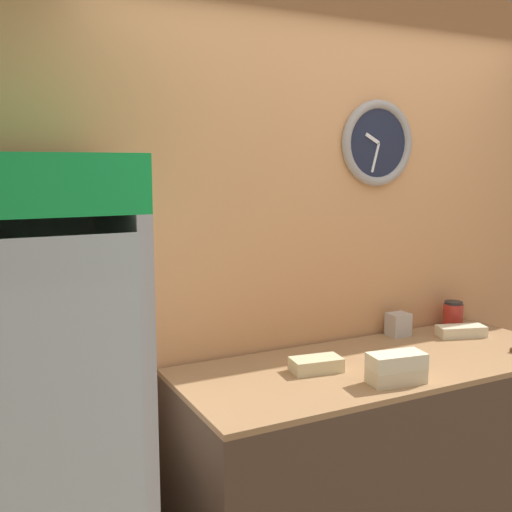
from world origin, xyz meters
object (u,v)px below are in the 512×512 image
object	(u,v)px
sandwich_flat_right	(461,331)
condiment_jar	(453,315)
napkin_dispenser	(398,324)
sandwich_stack_middle	(397,361)
sandwich_flat_left	(316,364)
beverage_cooler	(37,398)
sandwich_stack_bottom	(396,376)

from	to	relation	value
sandwich_flat_right	condiment_jar	bearing A→B (deg)	59.08
napkin_dispenser	sandwich_flat_right	bearing A→B (deg)	-29.28
sandwich_flat_right	sandwich_stack_middle	bearing A→B (deg)	-153.11
sandwich_stack_middle	sandwich_flat_right	bearing A→B (deg)	26.89
sandwich_flat_left	beverage_cooler	bearing A→B (deg)	178.94
sandwich_stack_bottom	sandwich_stack_middle	distance (m)	0.06
beverage_cooler	napkin_dispenser	size ratio (longest dim) A/B	15.32
sandwich_stack_bottom	sandwich_stack_middle	bearing A→B (deg)	0.00
beverage_cooler	napkin_dispenser	bearing A→B (deg)	7.83
beverage_cooler	sandwich_flat_right	xyz separation A→B (m)	(2.10, 0.09, -0.05)
beverage_cooler	condiment_jar	bearing A→B (deg)	6.29
napkin_dispenser	sandwich_flat_left	bearing A→B (deg)	-158.25
sandwich_stack_bottom	beverage_cooler	bearing A→B (deg)	167.97
sandwich_stack_bottom	napkin_dispenser	world-z (taller)	napkin_dispenser
beverage_cooler	sandwich_stack_middle	world-z (taller)	beverage_cooler
sandwich_flat_left	condiment_jar	world-z (taller)	condiment_jar
beverage_cooler	condiment_jar	xyz separation A→B (m)	(2.19, 0.24, -0.01)
sandwich_flat_right	condiment_jar	xyz separation A→B (m)	(0.09, 0.15, 0.04)
beverage_cooler	condiment_jar	world-z (taller)	beverage_cooler
beverage_cooler	condiment_jar	distance (m)	2.20
sandwich_stack_middle	sandwich_flat_right	xyz separation A→B (m)	(0.75, 0.38, -0.07)
sandwich_stack_bottom	sandwich_flat_left	distance (m)	0.34
sandwich_flat_right	napkin_dispenser	bearing A→B (deg)	150.72
sandwich_stack_bottom	napkin_dispenser	distance (m)	0.71
beverage_cooler	sandwich_flat_right	size ratio (longest dim) A/B	6.90
sandwich_flat_left	napkin_dispenser	bearing A→B (deg)	21.75
beverage_cooler	sandwich_flat_left	distance (m)	1.14
beverage_cooler	sandwich_flat_right	bearing A→B (deg)	2.46
beverage_cooler	sandwich_stack_bottom	size ratio (longest dim) A/B	7.53
condiment_jar	napkin_dispenser	size ratio (longest dim) A/B	1.21
beverage_cooler	sandwich_stack_bottom	bearing A→B (deg)	-12.03
sandwich_flat_left	napkin_dispenser	xyz separation A→B (m)	(0.68, 0.27, 0.03)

